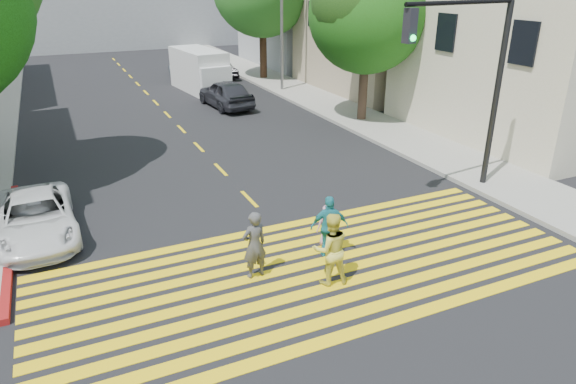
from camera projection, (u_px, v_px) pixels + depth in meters
ground at (344, 296)px, 11.55m from camera, size 120.00×120.00×0.00m
sidewalk_right at (339, 109)px, 27.35m from camera, size 3.00×60.00×0.15m
curb_red at (11, 239)px, 13.89m from camera, size 0.20×8.00×0.16m
crosswalk at (317, 269)px, 12.62m from camera, size 13.40×5.30×0.01m
lane_line at (151, 97)px, 30.38m from camera, size 0.12×34.40×0.01m
building_right_cream at (556, 17)px, 22.07m from camera, size 10.00×10.00×10.00m
building_right_tan at (402, 5)px, 31.28m from camera, size 10.00×10.00×10.00m
tree_right_near at (369, 7)px, 23.36m from camera, size 6.24×5.87×7.90m
pedestrian_man at (254, 245)px, 12.01m from camera, size 0.67×0.50×1.69m
pedestrian_woman at (331, 249)px, 11.74m from camera, size 0.99×0.84×1.77m
pedestrian_child at (327, 225)px, 13.54m from camera, size 0.63×0.47×1.16m
pedestrian_extra at (329, 226)px, 12.95m from camera, size 1.04×0.69×1.64m
white_sedan at (36, 218)px, 13.94m from camera, size 2.11×4.34×1.19m
dark_car_near at (226, 94)px, 27.82m from camera, size 2.17×4.58×1.51m
silver_car at (183, 68)px, 36.32m from camera, size 2.12×4.31×1.21m
dark_car_parked at (219, 69)px, 35.82m from camera, size 1.77×3.94×1.26m
white_van at (201, 72)px, 31.62m from camera, size 2.55×5.48×2.50m
traffic_signal at (476, 66)px, 15.42m from camera, size 4.35×0.85×6.40m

